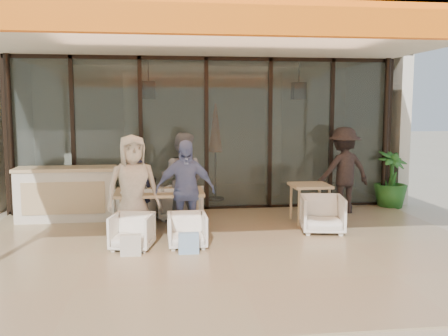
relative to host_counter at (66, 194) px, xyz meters
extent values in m
plane|color=#C6B293|center=(2.75, -2.30, -0.53)|extent=(70.00, 70.00, 0.00)
cube|color=tan|center=(2.75, -2.30, -0.53)|extent=(8.00, 6.00, 0.01)
cube|color=silver|center=(2.75, -2.30, 2.77)|extent=(8.00, 6.00, 0.20)
cube|color=orange|center=(2.75, -5.24, 2.49)|extent=(8.00, 0.12, 0.45)
cube|color=orange|center=(2.75, -4.55, 2.61)|extent=(8.00, 1.50, 0.06)
cylinder|color=black|center=(-1.13, 0.58, 1.07)|extent=(0.12, 0.12, 3.20)
cylinder|color=black|center=(6.63, 0.58, 1.07)|extent=(0.12, 0.12, 3.20)
cube|color=#9EADA3|center=(2.75, 0.70, 1.07)|extent=(8.00, 0.03, 3.20)
cube|color=black|center=(2.75, 0.70, -0.49)|extent=(8.00, 0.10, 0.08)
cube|color=black|center=(2.75, 0.70, 2.63)|extent=(8.00, 0.10, 0.08)
cube|color=black|center=(-1.25, 0.70, 1.07)|extent=(0.08, 0.10, 3.20)
cube|color=black|center=(0.05, 0.70, 1.07)|extent=(0.08, 0.10, 3.20)
cube|color=black|center=(1.40, 0.70, 1.07)|extent=(0.08, 0.10, 3.20)
cube|color=black|center=(2.75, 0.70, 1.07)|extent=(0.08, 0.10, 3.20)
cube|color=black|center=(4.10, 0.70, 1.07)|extent=(0.08, 0.10, 3.20)
cube|color=black|center=(5.45, 0.70, 1.07)|extent=(0.08, 0.10, 3.20)
cube|color=black|center=(6.75, 0.70, 1.07)|extent=(0.08, 0.10, 3.20)
cube|color=silver|center=(2.75, 4.20, 1.17)|extent=(9.00, 0.25, 3.40)
cube|color=silver|center=(-1.65, 2.45, 1.17)|extent=(0.25, 3.50, 3.40)
cube|color=silver|center=(7.15, 2.45, 1.17)|extent=(0.25, 3.50, 3.40)
cube|color=silver|center=(2.75, 2.45, 2.87)|extent=(9.00, 3.50, 0.25)
cube|color=#D8B683|center=(2.75, 2.45, -0.52)|extent=(8.00, 3.50, 0.02)
cylinder|color=silver|center=(1.15, 2.30, 0.97)|extent=(0.40, 0.40, 3.00)
cylinder|color=silver|center=(4.55, 2.30, 0.97)|extent=(0.40, 0.40, 3.00)
cylinder|color=black|center=(1.55, 1.90, 2.47)|extent=(0.03, 0.03, 0.70)
cube|color=black|center=(1.55, 1.90, 2.02)|extent=(0.30, 0.30, 0.40)
sphere|color=#FFBF72|center=(1.55, 1.90, 2.02)|extent=(0.18, 0.18, 0.18)
cylinder|color=black|center=(5.05, 1.90, 2.47)|extent=(0.03, 0.03, 0.70)
cube|color=black|center=(5.05, 1.90, 2.02)|extent=(0.30, 0.30, 0.40)
sphere|color=#FFBF72|center=(5.05, 1.90, 2.02)|extent=(0.18, 0.18, 0.18)
cylinder|color=black|center=(3.05, 1.70, -0.48)|extent=(0.40, 0.40, 0.05)
cylinder|color=black|center=(3.05, 1.70, 0.52)|extent=(0.04, 0.04, 2.10)
cone|color=orange|center=(3.05, 1.70, 1.17)|extent=(0.32, 0.32, 1.10)
cube|color=silver|center=(0.00, 0.00, -0.03)|extent=(1.80, 0.60, 1.00)
cube|color=#D8B683|center=(0.00, 0.00, 0.48)|extent=(1.85, 0.65, 0.06)
cube|color=#D8B683|center=(0.00, -0.31, -0.03)|extent=(1.50, 0.02, 0.60)
cube|color=#D8B683|center=(1.76, -1.17, 0.19)|extent=(1.50, 0.90, 0.05)
cube|color=white|center=(1.76, -1.17, 0.21)|extent=(1.30, 0.35, 0.01)
cylinder|color=#D8B683|center=(1.14, -1.49, -0.18)|extent=(0.06, 0.06, 0.70)
cylinder|color=#D8B683|center=(2.38, -1.49, -0.18)|extent=(0.06, 0.06, 0.70)
cylinder|color=#D8B683|center=(1.14, -0.85, -0.18)|extent=(0.06, 0.06, 0.70)
cylinder|color=#D8B683|center=(2.38, -0.85, -0.18)|extent=(0.06, 0.06, 0.70)
cylinder|color=white|center=(1.31, -1.32, 0.27)|extent=(0.06, 0.06, 0.11)
cylinder|color=white|center=(1.51, -0.97, 0.27)|extent=(0.06, 0.06, 0.11)
cylinder|color=white|center=(1.81, -1.27, 0.27)|extent=(0.06, 0.06, 0.11)
cylinder|color=white|center=(2.06, -0.99, 0.27)|extent=(0.06, 0.06, 0.11)
cylinder|color=white|center=(2.26, -1.37, 0.27)|extent=(0.06, 0.06, 0.11)
cylinder|color=brown|center=(1.21, -1.02, 0.30)|extent=(0.07, 0.07, 0.16)
cylinder|color=black|center=(1.66, -0.89, 0.30)|extent=(0.09, 0.09, 0.17)
cylinder|color=black|center=(1.66, -0.89, 0.39)|extent=(0.10, 0.10, 0.01)
cylinder|color=white|center=(1.31, -1.47, 0.22)|extent=(0.22, 0.22, 0.01)
cylinder|color=white|center=(2.21, -1.47, 0.22)|extent=(0.22, 0.22, 0.01)
cylinder|color=white|center=(1.31, -0.85, 0.22)|extent=(0.22, 0.22, 0.01)
cylinder|color=white|center=(2.21, -0.85, 0.22)|extent=(0.22, 0.22, 0.01)
imported|color=white|center=(1.34, -0.22, -0.16)|extent=(0.90, 0.87, 0.74)
imported|color=white|center=(2.18, -0.22, -0.17)|extent=(0.88, 0.85, 0.72)
imported|color=white|center=(1.34, -2.12, -0.22)|extent=(0.71, 0.68, 0.62)
imported|color=white|center=(2.18, -2.12, -0.23)|extent=(0.60, 0.56, 0.61)
imported|color=#191D37|center=(1.34, -0.72, 0.24)|extent=(0.66, 0.55, 1.55)
imported|color=slate|center=(2.18, -0.72, 0.33)|extent=(1.01, 0.90, 1.72)
imported|color=beige|center=(1.34, -1.62, 0.34)|extent=(0.95, 0.73, 1.74)
imported|color=#6C7DB4|center=(2.18, -1.62, 0.29)|extent=(0.97, 0.42, 1.65)
cube|color=silver|center=(1.34, -2.52, -0.36)|extent=(0.30, 0.10, 0.34)
cube|color=#99BFD8|center=(2.18, -2.52, -0.36)|extent=(0.30, 0.10, 0.34)
cube|color=#D8B683|center=(4.54, -0.77, 0.19)|extent=(0.70, 0.70, 0.05)
cylinder|color=#D8B683|center=(4.26, -1.05, -0.18)|extent=(0.05, 0.05, 0.70)
cylinder|color=#D8B683|center=(4.82, -1.05, -0.18)|extent=(0.05, 0.05, 0.70)
cylinder|color=#D8B683|center=(4.26, -0.49, -0.18)|extent=(0.05, 0.05, 0.70)
cylinder|color=#D8B683|center=(4.82, -0.49, -0.18)|extent=(0.05, 0.05, 0.70)
imported|color=white|center=(4.54, -1.52, -0.17)|extent=(0.81, 0.78, 0.73)
imported|color=black|center=(5.47, -0.02, 0.35)|extent=(1.24, 0.84, 1.77)
imported|color=#1E5919|center=(6.74, 0.47, 0.09)|extent=(0.93, 0.93, 1.25)
camera|label=1|loc=(1.78, -9.66, 1.64)|focal=40.00mm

